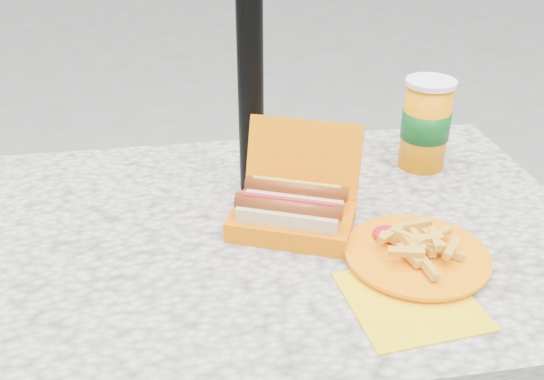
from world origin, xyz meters
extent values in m
cube|color=beige|center=(0.00, 0.00, 0.72)|extent=(1.20, 0.80, 0.05)
cylinder|color=black|center=(-0.50, 0.30, 0.35)|extent=(0.07, 0.07, 0.70)
cylinder|color=black|center=(0.50, 0.30, 0.35)|extent=(0.07, 0.07, 0.70)
cylinder|color=black|center=(0.00, 0.16, 1.10)|extent=(0.05, 0.05, 2.20)
cube|color=orange|center=(0.05, -0.01, 0.77)|extent=(0.26, 0.22, 0.04)
cube|color=orange|center=(0.09, 0.07, 0.86)|extent=(0.22, 0.14, 0.14)
cube|color=beige|center=(0.04, -0.04, 0.79)|extent=(0.19, 0.12, 0.05)
cylinder|color=#94421B|center=(0.04, -0.04, 0.82)|extent=(0.19, 0.10, 0.03)
cylinder|color=#B0101E|center=(0.04, -0.04, 0.83)|extent=(0.15, 0.07, 0.01)
cube|color=beige|center=(0.06, 0.02, 0.79)|extent=(0.19, 0.12, 0.05)
cylinder|color=#94421B|center=(0.06, 0.02, 0.82)|extent=(0.19, 0.10, 0.03)
cylinder|color=gold|center=(0.06, 0.02, 0.83)|extent=(0.15, 0.07, 0.01)
cube|color=yellow|center=(0.19, -0.24, 0.75)|extent=(0.21, 0.21, 0.00)
cylinder|color=orange|center=(0.24, -0.14, 0.76)|extent=(0.24, 0.24, 0.01)
cylinder|color=orange|center=(0.24, -0.14, 0.76)|extent=(0.25, 0.25, 0.01)
cube|color=gold|center=(0.27, -0.14, 0.79)|extent=(0.03, 0.06, 0.01)
cube|color=gold|center=(0.23, -0.13, 0.78)|extent=(0.05, 0.05, 0.02)
cube|color=gold|center=(0.22, -0.14, 0.79)|extent=(0.02, 0.06, 0.01)
cube|color=gold|center=(0.24, -0.20, 0.78)|extent=(0.02, 0.06, 0.02)
cube|color=gold|center=(0.29, -0.17, 0.79)|extent=(0.05, 0.06, 0.02)
cube|color=gold|center=(0.25, -0.13, 0.78)|extent=(0.06, 0.02, 0.01)
cube|color=gold|center=(0.20, -0.11, 0.79)|extent=(0.06, 0.05, 0.02)
cube|color=gold|center=(0.25, -0.14, 0.79)|extent=(0.06, 0.02, 0.01)
cube|color=gold|center=(0.25, -0.14, 0.78)|extent=(0.06, 0.04, 0.01)
cube|color=gold|center=(0.22, -0.13, 0.79)|extent=(0.05, 0.05, 0.01)
cube|color=gold|center=(0.21, -0.17, 0.79)|extent=(0.06, 0.03, 0.02)
cube|color=gold|center=(0.24, -0.14, 0.79)|extent=(0.02, 0.06, 0.02)
cube|color=gold|center=(0.27, -0.14, 0.79)|extent=(0.03, 0.06, 0.01)
cube|color=gold|center=(0.23, -0.15, 0.79)|extent=(0.06, 0.05, 0.02)
cube|color=gold|center=(0.25, -0.09, 0.79)|extent=(0.06, 0.02, 0.01)
cube|color=gold|center=(0.28, -0.12, 0.79)|extent=(0.06, 0.04, 0.01)
cube|color=gold|center=(0.26, -0.14, 0.78)|extent=(0.02, 0.06, 0.02)
cube|color=gold|center=(0.22, -0.16, 0.78)|extent=(0.03, 0.06, 0.01)
cube|color=gold|center=(0.21, -0.12, 0.78)|extent=(0.06, 0.05, 0.01)
cube|color=gold|center=(0.29, -0.16, 0.77)|extent=(0.05, 0.05, 0.01)
ellipsoid|color=#B0101E|center=(0.21, -0.09, 0.77)|extent=(0.05, 0.05, 0.02)
cube|color=red|center=(0.25, -0.13, 0.78)|extent=(0.09, 0.06, 0.00)
cylinder|color=#FF8C00|center=(0.38, 0.20, 0.84)|extent=(0.10, 0.10, 0.19)
cylinder|color=#0A4E17|center=(0.38, 0.20, 0.85)|extent=(0.10, 0.10, 0.06)
cylinder|color=white|center=(0.38, 0.20, 0.94)|extent=(0.11, 0.11, 0.01)
camera|label=1|loc=(-0.14, -0.93, 1.36)|focal=40.00mm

